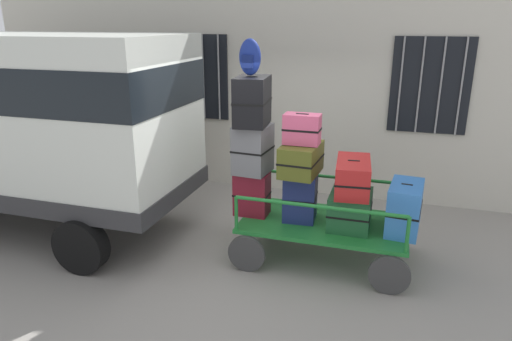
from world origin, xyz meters
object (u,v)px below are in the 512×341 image
object	(u,v)px
suitcase_midleft_bottom	(300,196)
suitcase_midright_bottom	(405,208)
van	(20,113)
suitcase_midleft_middle	(301,159)
suitcase_left_bottom	(252,194)
suitcase_midleft_top	(302,129)
suitcase_left_top	(252,101)
suitcase_center_bottom	(350,209)
suitcase_left_middle	(253,149)
backpack	(250,57)
luggage_cart	(324,229)
suitcase_center_middle	(353,176)

from	to	relation	value
suitcase_midleft_bottom	suitcase_midright_bottom	size ratio (longest dim) A/B	0.86
van	suitcase_midleft_bottom	size ratio (longest dim) A/B	7.75
van	suitcase_midleft_middle	bearing A→B (deg)	3.52
suitcase_left_bottom	suitcase_midleft_bottom	world-z (taller)	suitcase_midleft_bottom
suitcase_midright_bottom	suitcase_midleft_bottom	bearing A→B (deg)	-178.88
suitcase_midleft_middle	suitcase_midleft_top	xyz separation A→B (m)	(0.00, -0.01, 0.38)
suitcase_left_top	suitcase_center_bottom	bearing A→B (deg)	-0.80
suitcase_midleft_top	suitcase_midleft_bottom	bearing A→B (deg)	90.00
suitcase_left_top	suitcase_left_bottom	bearing A→B (deg)	-90.00
van	suitcase_left_middle	distance (m)	3.39
suitcase_midleft_top	backpack	size ratio (longest dim) A/B	1.02
luggage_cart	suitcase_midleft_middle	size ratio (longest dim) A/B	3.15
suitcase_left_bottom	suitcase_midright_bottom	xyz separation A→B (m)	(1.92, 0.06, 0.01)
van	suitcase_midleft_bottom	distance (m)	4.11
suitcase_left_middle	suitcase_center_middle	world-z (taller)	suitcase_left_middle
luggage_cart	suitcase_midright_bottom	world-z (taller)	suitcase_midright_bottom
suitcase_center_middle	luggage_cart	bearing A→B (deg)	-178.44
suitcase_left_top	suitcase_midright_bottom	bearing A→B (deg)	1.16
luggage_cart	suitcase_midleft_top	world-z (taller)	suitcase_midleft_top
suitcase_left_bottom	suitcase_center_bottom	bearing A→B (deg)	0.34
van	suitcase_left_top	xyz separation A→B (m)	(3.36, 0.26, 0.30)
luggage_cart	suitcase_midright_bottom	bearing A→B (deg)	1.70
suitcase_left_bottom	suitcase_center_bottom	world-z (taller)	suitcase_left_bottom
luggage_cart	van	bearing A→B (deg)	-176.39
suitcase_left_middle	backpack	size ratio (longest dim) A/B	1.43
luggage_cart	suitcase_left_bottom	distance (m)	1.04
suitcase_midleft_middle	suitcase_center_bottom	size ratio (longest dim) A/B	1.06
suitcase_left_bottom	suitcase_center_bottom	size ratio (longest dim) A/B	0.88
luggage_cart	suitcase_midleft_middle	distance (m)	0.98
suitcase_left_middle	suitcase_center_bottom	world-z (taller)	suitcase_left_middle
suitcase_left_middle	suitcase_midleft_top	xyz separation A→B (m)	(0.64, -0.04, 0.31)
suitcase_midleft_top	suitcase_center_bottom	distance (m)	1.17
suitcase_left_middle	backpack	distance (m)	1.15
luggage_cart	suitcase_center_bottom	size ratio (longest dim) A/B	3.34
van	suitcase_midright_bottom	distance (m)	5.37
suitcase_left_middle	suitcase_midright_bottom	size ratio (longest dim) A/B	0.87
van	suitcase_center_bottom	size ratio (longest dim) A/B	7.41
suitcase_left_bottom	suitcase_center_middle	world-z (taller)	suitcase_center_middle
suitcase_left_bottom	backpack	bearing A→B (deg)	122.45
van	suitcase_midleft_middle	distance (m)	4.03
van	suitcase_midleft_middle	xyz separation A→B (m)	(4.00, 0.25, -0.39)
van	backpack	world-z (taller)	van
suitcase_left_middle	suitcase_center_bottom	xyz separation A→B (m)	(1.28, -0.04, -0.67)
suitcase_left_middle	suitcase_midleft_middle	size ratio (longest dim) A/B	0.91
suitcase_midleft_bottom	suitcase_center_bottom	xyz separation A→B (m)	(0.64, -0.03, -0.09)
suitcase_center_middle	suitcase_left_middle	bearing A→B (deg)	-179.96
luggage_cart	suitcase_center_middle	bearing A→B (deg)	1.56
suitcase_left_bottom	suitcase_midleft_top	world-z (taller)	suitcase_midleft_top
suitcase_midleft_bottom	suitcase_midleft_middle	bearing A→B (deg)	-90.00
luggage_cart	suitcase_left_middle	distance (m)	1.38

